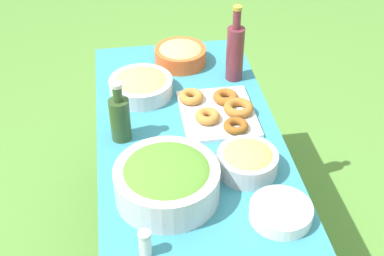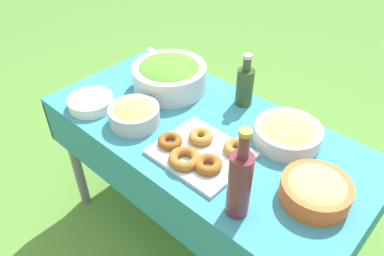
% 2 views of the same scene
% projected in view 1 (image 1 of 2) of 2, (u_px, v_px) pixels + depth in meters
% --- Properties ---
extents(ground_plane, '(14.00, 14.00, 0.00)m').
position_uv_depth(ground_plane, '(189.00, 254.00, 2.52)').
color(ground_plane, '#568C38').
extents(picnic_table, '(1.42, 0.70, 0.73)m').
position_uv_depth(picnic_table, '(189.00, 153.00, 2.13)').
color(picnic_table, teal).
rests_on(picnic_table, ground_plane).
extents(salad_bowl, '(0.35, 0.35, 0.14)m').
position_uv_depth(salad_bowl, '(167.00, 180.00, 1.75)').
color(salad_bowl, silver).
rests_on(salad_bowl, picnic_table).
extents(pasta_bowl, '(0.24, 0.24, 0.10)m').
position_uv_depth(pasta_bowl, '(180.00, 54.00, 2.45)').
color(pasta_bowl, '#E05B28').
rests_on(pasta_bowl, picnic_table).
extents(donut_platter, '(0.35, 0.32, 0.05)m').
position_uv_depth(donut_platter, '(219.00, 110.00, 2.15)').
color(donut_platter, silver).
rests_on(donut_platter, picnic_table).
extents(plate_stack, '(0.20, 0.20, 0.05)m').
position_uv_depth(plate_stack, '(281.00, 212.00, 1.71)').
color(plate_stack, white).
rests_on(plate_stack, picnic_table).
extents(olive_oil_bottle, '(0.08, 0.08, 0.25)m').
position_uv_depth(olive_oil_bottle, '(120.00, 117.00, 1.98)').
color(olive_oil_bottle, '#2D4723').
rests_on(olive_oil_bottle, picnic_table).
extents(wine_bottle, '(0.08, 0.08, 0.34)m').
position_uv_depth(wine_bottle, '(235.00, 51.00, 2.30)').
color(wine_bottle, maroon).
rests_on(wine_bottle, picnic_table).
extents(bread_bowl, '(0.27, 0.27, 0.09)m').
position_uv_depth(bread_bowl, '(141.00, 85.00, 2.25)').
color(bread_bowl, silver).
rests_on(bread_bowl, picnic_table).
extents(fruit_bowl, '(0.22, 0.22, 0.10)m').
position_uv_depth(fruit_bowl, '(247.00, 160.00, 1.87)').
color(fruit_bowl, '#B2B7BC').
rests_on(fruit_bowl, picnic_table).
extents(salt_shaker, '(0.04, 0.04, 0.09)m').
position_uv_depth(salt_shaker, '(145.00, 243.00, 1.58)').
color(salt_shaker, white).
rests_on(salt_shaker, picnic_table).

